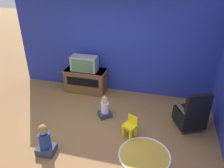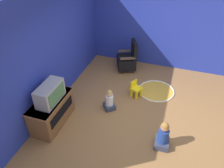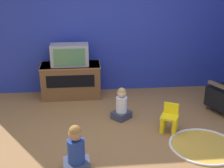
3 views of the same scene
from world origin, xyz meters
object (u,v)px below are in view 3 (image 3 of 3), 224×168
tv_cabinet (71,80)px  child_watching_center (122,105)px  yellow_kid_chair (170,120)px  television (70,55)px  child_watching_left (76,152)px

tv_cabinet → child_watching_center: 1.42m
yellow_kid_chair → child_watching_center: 0.89m
television → child_watching_center: 1.52m
child_watching_left → yellow_kid_chair: bearing=29.1°
television → yellow_kid_chair: television is taller
child_watching_left → child_watching_center: size_ratio=1.16×
yellow_kid_chair → child_watching_left: child_watching_left is taller
tv_cabinet → yellow_kid_chair: 2.29m
tv_cabinet → child_watching_left: tv_cabinet is taller
yellow_kid_chair → child_watching_left: 1.76m
television → yellow_kid_chair: (1.61, -1.57, -0.69)m
tv_cabinet → yellow_kid_chair: bearing=-45.1°
tv_cabinet → child_watching_center: bearing=-50.8°
tv_cabinet → yellow_kid_chair: (1.61, -1.62, -0.15)m
tv_cabinet → yellow_kid_chair: tv_cabinet is taller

